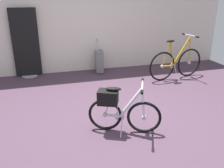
% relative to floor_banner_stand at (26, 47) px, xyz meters
% --- Properties ---
extents(ground_plane, '(7.66, 7.66, 0.00)m').
position_rel_floor_banner_stand_xyz_m(ground_plane, '(1.35, -2.68, -0.71)').
color(ground_plane, '#473342').
extents(back_wall, '(7.66, 0.10, 2.66)m').
position_rel_floor_banner_stand_xyz_m(back_wall, '(1.35, 0.16, 0.62)').
color(back_wall, silver).
rests_on(back_wall, ground_plane).
extents(floor_banner_stand, '(0.60, 0.36, 1.59)m').
position_rel_floor_banner_stand_xyz_m(floor_banner_stand, '(0.00, 0.00, 0.00)').
color(floor_banner_stand, '#B7B7BC').
rests_on(floor_banner_stand, ground_plane).
extents(folding_bike_foreground, '(0.97, 0.59, 0.74)m').
position_rel_floor_banner_stand_xyz_m(folding_bike_foreground, '(1.34, -2.95, -0.34)').
color(folding_bike_foreground, black).
rests_on(folding_bike_foreground, ground_plane).
extents(display_bike_left, '(1.44, 0.53, 1.00)m').
position_rel_floor_banner_stand_xyz_m(display_bike_left, '(3.30, -1.10, -0.33)').
color(display_bike_left, black).
rests_on(display_bike_left, ground_plane).
extents(rolling_suitcase, '(0.22, 0.38, 0.83)m').
position_rel_floor_banner_stand_xyz_m(rolling_suitcase, '(1.70, -0.16, -0.43)').
color(rolling_suitcase, slate).
rests_on(rolling_suitcase, ground_plane).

